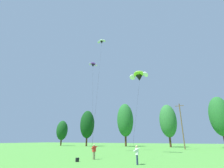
% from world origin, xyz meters
% --- Properties ---
extents(treeline_tree_a, '(4.41, 4.41, 9.68)m').
position_xyz_m(treeline_tree_a, '(-41.08, 53.38, 5.86)').
color(treeline_tree_a, '#472D19').
rests_on(treeline_tree_a, ground_plane).
extents(treeline_tree_b, '(5.24, 5.24, 12.74)m').
position_xyz_m(treeline_tree_b, '(-28.43, 52.75, 7.71)').
color(treeline_tree_b, '#472D19').
rests_on(treeline_tree_b, ground_plane).
extents(treeline_tree_c, '(5.88, 5.88, 15.11)m').
position_xyz_m(treeline_tree_c, '(-15.10, 57.64, 9.15)').
color(treeline_tree_c, '#472D19').
rests_on(treeline_tree_c, ground_plane).
extents(treeline_tree_d, '(5.43, 5.43, 13.44)m').
position_xyz_m(treeline_tree_d, '(-0.08, 57.87, 8.14)').
color(treeline_tree_d, '#472D19').
rests_on(treeline_tree_d, ground_plane).
extents(treeline_tree_e, '(5.72, 5.72, 14.52)m').
position_xyz_m(treeline_tree_e, '(14.58, 57.75, 8.79)').
color(treeline_tree_e, '#472D19').
rests_on(treeline_tree_e, ground_plane).
extents(utility_pole, '(2.20, 0.26, 11.21)m').
position_xyz_m(utility_pole, '(4.76, 46.40, 5.87)').
color(utility_pole, brown).
rests_on(utility_pole, ground_plane).
extents(kite_flyer_near, '(0.68, 0.70, 1.69)m').
position_xyz_m(kite_flyer_near, '(-3.30, 18.22, 1.00)').
color(kite_flyer_near, gray).
rests_on(kite_flyer_near, ground_plane).
extents(kite_flyer_mid, '(0.58, 0.61, 1.69)m').
position_xyz_m(kite_flyer_mid, '(2.59, 16.37, 1.00)').
color(kite_flyer_mid, navy).
rests_on(kite_flyer_mid, ground_plane).
extents(parafoil_kite_high_white, '(7.04, 12.06, 23.56)m').
position_xyz_m(parafoil_kite_high_white, '(-9.55, 29.91, 24.61)').
color(parafoil_kite_high_white, white).
extents(parafoil_kite_mid_lime_white, '(4.83, 13.55, 13.15)m').
position_xyz_m(parafoil_kite_mid_lime_white, '(-0.51, 28.99, 13.82)').
color(parafoil_kite_mid_lime_white, '#93D633').
extents(parafoil_kite_far_purple, '(7.68, 10.71, 16.84)m').
position_xyz_m(parafoil_kite_far_purple, '(-10.50, 28.08, 17.88)').
color(parafoil_kite_far_purple, purple).
extents(backpack, '(0.37, 0.40, 0.40)m').
position_xyz_m(backpack, '(-3.71, 15.64, 0.20)').
color(backpack, black).
rests_on(backpack, ground_plane).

